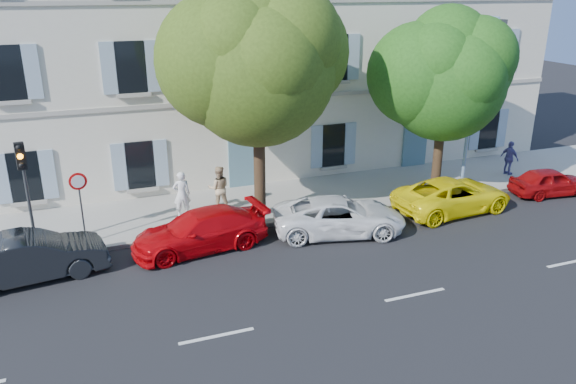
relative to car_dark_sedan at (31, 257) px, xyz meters
name	(u,v)px	position (x,y,z in m)	size (l,w,h in m)	color
ground	(354,241)	(10.61, -0.99, -0.74)	(90.00, 90.00, 0.00)	black
sidewalk	(307,197)	(10.61, 3.46, -0.67)	(36.00, 4.50, 0.15)	#A09E96
kerb	(328,216)	(10.61, 1.29, -0.66)	(36.00, 0.16, 0.16)	#9E998E
building	(264,43)	(10.61, 9.21, 5.26)	(28.00, 7.00, 12.00)	beige
car_dark_sedan	(31,257)	(0.00, 0.00, 0.00)	(1.57, 4.51, 1.49)	black
car_red_coupe	(200,231)	(5.32, 0.29, -0.06)	(1.91, 4.70, 1.36)	#C0050B
car_white_coupe	(339,216)	(10.39, -0.18, -0.07)	(2.23, 4.83, 1.34)	white
car_yellow_supercar	(453,195)	(15.57, 0.17, -0.06)	(2.27, 4.93, 1.37)	#FFEA0A
car_red_hatchback	(551,182)	(20.71, 0.28, -0.14)	(1.42, 3.53, 1.20)	#96090B
tree_left	(258,69)	(8.10, 2.19, 5.04)	(5.65, 5.65, 8.75)	#3A2819
tree_right	(445,81)	(15.89, 1.85, 4.23)	(4.88, 4.88, 7.52)	#3A2819
traffic_light	(24,173)	(0.00, 1.85, 2.14)	(0.33, 0.43, 3.78)	#383A3D
road_sign	(80,193)	(1.60, 1.79, 1.28)	(0.60, 0.12, 2.59)	#383A3D
street_lamp	(474,95)	(17.36, 1.80, 3.57)	(0.37, 1.58, 7.35)	#7293BF
pedestrian_a	(182,194)	(5.23, 3.08, 0.32)	(0.66, 0.44, 1.82)	silver
pedestrian_b	(219,188)	(6.73, 3.28, 0.31)	(0.88, 0.68, 1.80)	tan
pedestrian_c	(510,158)	(20.65, 2.85, 0.21)	(0.94, 0.39, 1.61)	#59559C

